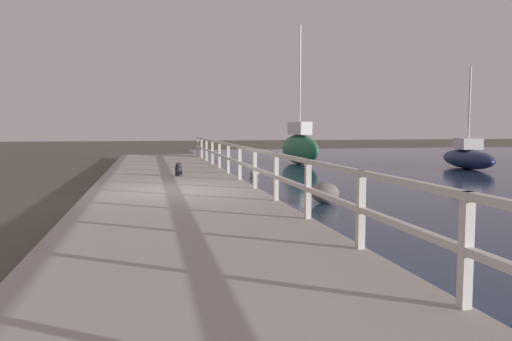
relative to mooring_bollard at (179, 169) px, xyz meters
name	(u,v)px	position (x,y,z in m)	size (l,w,h in m)	color
ground_plane	(175,201)	(-0.32, -3.96, -0.52)	(120.00, 120.00, 0.00)	#4C473D
dock_walkway	(175,196)	(-0.32, -3.96, -0.37)	(4.50, 36.00, 0.30)	#9E998E
railing	(255,162)	(1.83, -3.96, 0.50)	(0.10, 32.50, 1.09)	beige
boulder_upstream	(254,173)	(3.11, 2.17, -0.37)	(0.40, 0.36, 0.30)	gray
boulder_near_dock	(325,193)	(3.43, -5.11, -0.25)	(0.72, 0.65, 0.54)	#666056
mooring_bollard	(179,169)	(0.00, 0.00, 0.00)	(0.24, 0.24, 0.46)	black
sailboat_green	(299,147)	(6.84, 8.18, 0.41)	(1.41, 4.46, 7.24)	#236B42
sailboat_navy	(468,157)	(13.72, 3.65, 0.02)	(2.05, 4.64, 4.73)	#192347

